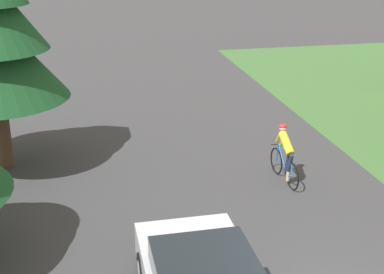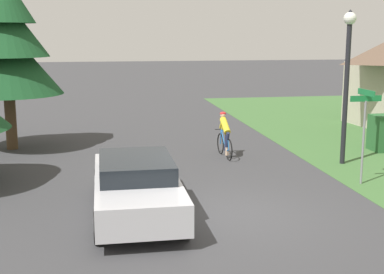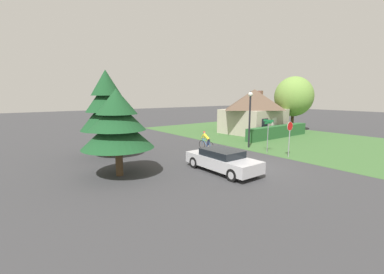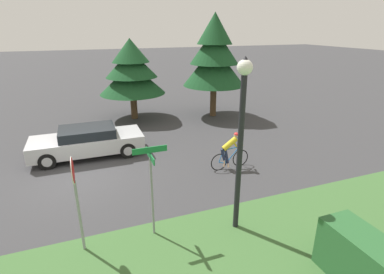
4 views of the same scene
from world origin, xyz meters
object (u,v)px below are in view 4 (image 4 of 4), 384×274
stop_sign (75,188)px  conifer_tall_far (214,55)px  street_name_sign (151,175)px  cyclist (230,152)px  conifer_tall_near (131,70)px  street_lamp (241,124)px  sedan_left_lane (88,141)px

stop_sign → conifer_tall_far: 13.33m
stop_sign → street_name_sign: (0.02, 1.87, -0.01)m
cyclist → conifer_tall_near: (-8.48, -2.34, 2.25)m
street_lamp → sedan_left_lane: bearing=-151.4°
sedan_left_lane → conifer_tall_near: bearing=59.7°
stop_sign → conifer_tall_near: 11.97m
stop_sign → street_name_sign: 1.87m
sedan_left_lane → street_name_sign: size_ratio=1.82×
stop_sign → cyclist: bearing=-61.3°
street_name_sign → street_lamp: bearing=76.9°
street_lamp → conifer_tall_near: conifer_tall_near is taller
sedan_left_lane → stop_sign: size_ratio=1.82×
stop_sign → street_lamp: bearing=-95.9°
street_lamp → conifer_tall_near: size_ratio=1.00×
stop_sign → sedan_left_lane: bearing=-2.1°
street_name_sign → cyclist: bearing=127.2°
street_name_sign → conifer_tall_far: size_ratio=0.42×
street_lamp → conifer_tall_far: bearing=158.9°
street_lamp → street_name_sign: street_lamp is taller
stop_sign → conifer_tall_far: (-10.22, 8.33, 1.99)m
street_name_sign → conifer_tall_near: bearing=172.2°
conifer_tall_near → conifer_tall_far: conifer_tall_far is taller
cyclist → conifer_tall_near: size_ratio=0.36×
street_lamp → street_name_sign: bearing=-103.1°
sedan_left_lane → cyclist: cyclist is taller
cyclist → street_lamp: (3.49, -1.60, 2.41)m
street_lamp → conifer_tall_near: (-11.97, -0.73, -0.16)m
sedan_left_lane → cyclist: 6.31m
cyclist → stop_sign: size_ratio=0.66×
conifer_tall_near → conifer_tall_far: bearing=76.3°
cyclist → sedan_left_lane: bearing=144.8°
conifer_tall_near → conifer_tall_far: 5.11m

